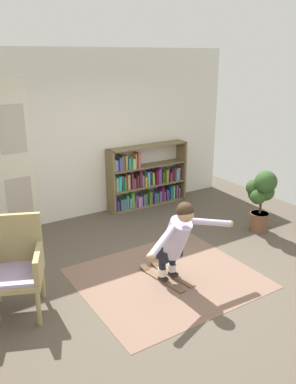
% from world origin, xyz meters
% --- Properties ---
extents(ground_plane, '(7.20, 7.20, 0.00)m').
position_xyz_m(ground_plane, '(0.00, 0.00, 0.00)').
color(ground_plane, '#50473C').
extents(back_wall, '(6.00, 0.10, 2.90)m').
position_xyz_m(back_wall, '(0.00, 2.60, 1.45)').
color(back_wall, silver).
rests_on(back_wall, ground).
extents(rug, '(2.24, 1.95, 0.01)m').
position_xyz_m(rug, '(-0.04, -0.04, 0.00)').
color(rug, brown).
rests_on(rug, ground).
extents(bookshelf, '(1.63, 0.30, 1.18)m').
position_xyz_m(bookshelf, '(1.13, 2.39, 0.49)').
color(bookshelf, brown).
rests_on(bookshelf, ground).
extents(wicker_chair, '(0.79, 0.79, 1.10)m').
position_xyz_m(wicker_chair, '(-1.86, 0.33, 0.58)').
color(wicker_chair, tan).
rests_on(wicker_chair, ground).
extents(potted_plant, '(0.41, 0.52, 1.07)m').
position_xyz_m(potted_plant, '(2.07, 0.35, 0.64)').
color(potted_plant, brown).
rests_on(potted_plant, ground).
extents(skis_pair, '(0.38, 0.82, 0.07)m').
position_xyz_m(skis_pair, '(-0.04, -0.01, 0.02)').
color(skis_pair, brown).
rests_on(skis_pair, rug).
extents(person_skier, '(1.45, 0.69, 1.07)m').
position_xyz_m(person_skier, '(-0.02, -0.21, 0.66)').
color(person_skier, white).
rests_on(person_skier, skis_pair).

